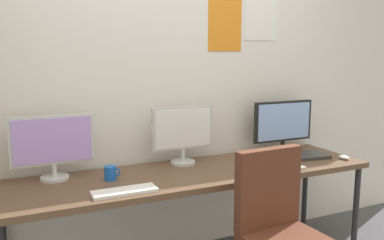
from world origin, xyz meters
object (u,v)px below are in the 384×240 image
(monitor_center, at_px, (183,132))
(computer_mouse, at_px, (344,157))
(keyboard_right, at_px, (282,169))
(keyboard_left, at_px, (125,191))
(monitor_right, at_px, (283,124))
(desk, at_px, (195,178))
(monitor_left, at_px, (53,144))
(laptop_closed, at_px, (306,156))
(coffee_mug, at_px, (111,173))

(monitor_center, xyz_separation_m, computer_mouse, (1.17, -0.40, -0.22))
(keyboard_right, bearing_deg, keyboard_left, 180.00)
(monitor_right, height_order, keyboard_right, monitor_right)
(desk, xyz_separation_m, monitor_center, (0.00, 0.21, 0.28))
(monitor_left, bearing_deg, keyboard_right, -16.85)
(monitor_left, height_order, monitor_right, monitor_right)
(laptop_closed, relative_size, coffee_mug, 3.02)
(monitor_left, relative_size, monitor_center, 1.10)
(computer_mouse, bearing_deg, keyboard_left, -178.77)
(monitor_right, relative_size, laptop_closed, 1.72)
(monitor_left, xyz_separation_m, monitor_right, (1.80, 0.00, -0.00))
(desk, relative_size, monitor_right, 4.65)
(monitor_left, bearing_deg, laptop_closed, -7.06)
(monitor_left, xyz_separation_m, monitor_center, (0.90, -0.00, 0.00))
(desk, bearing_deg, keyboard_right, -22.33)
(desk, relative_size, keyboard_right, 7.90)
(coffee_mug, bearing_deg, monitor_center, 15.69)
(monitor_right, xyz_separation_m, coffee_mug, (-1.47, -0.16, -0.19))
(monitor_left, bearing_deg, coffee_mug, -26.22)
(monitor_left, distance_m, monitor_center, 0.90)
(desk, bearing_deg, coffee_mug, 174.89)
(monitor_right, bearing_deg, monitor_left, -180.00)
(desk, xyz_separation_m, monitor_right, (0.90, 0.21, 0.28))
(keyboard_left, bearing_deg, desk, 22.33)
(monitor_left, distance_m, coffee_mug, 0.41)
(coffee_mug, bearing_deg, monitor_left, 153.78)
(laptop_closed, bearing_deg, monitor_center, 174.13)
(monitor_center, xyz_separation_m, keyboard_right, (0.56, -0.44, -0.23))
(monitor_right, height_order, keyboard_left, monitor_right)
(monitor_left, distance_m, monitor_right, 1.80)
(monitor_left, xyz_separation_m, laptop_closed, (1.85, -0.23, -0.22))
(monitor_center, relative_size, laptop_closed, 1.46)
(monitor_center, distance_m, keyboard_left, 0.75)
(monitor_center, bearing_deg, laptop_closed, -13.54)
(desk, bearing_deg, monitor_center, 90.00)
(laptop_closed, bearing_deg, keyboard_right, -143.84)
(monitor_center, xyz_separation_m, keyboard_left, (-0.56, -0.44, -0.23))
(monitor_center, relative_size, monitor_right, 0.85)
(desk, xyz_separation_m, keyboard_right, (0.56, -0.23, 0.06))
(keyboard_left, bearing_deg, laptop_closed, 8.02)
(computer_mouse, bearing_deg, keyboard_right, -176.51)
(computer_mouse, bearing_deg, monitor_left, 168.94)
(computer_mouse, distance_m, coffee_mug, 1.76)
(keyboard_right, xyz_separation_m, coffee_mug, (-1.13, 0.28, 0.04))
(keyboard_left, xyz_separation_m, keyboard_right, (1.12, 0.00, 0.00))
(keyboard_right, height_order, laptop_closed, laptop_closed)
(desk, height_order, monitor_right, monitor_right)
(keyboard_right, bearing_deg, laptop_closed, 28.50)
(desk, relative_size, monitor_left, 4.94)
(desk, relative_size, laptop_closed, 7.99)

